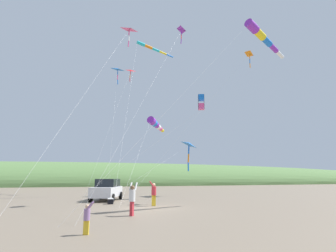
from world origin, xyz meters
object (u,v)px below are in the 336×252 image
object	(u,v)px
kite_delta_long_streamer_right	(249,55)
kite_delta_red_high_left	(189,145)
kite_delta_small_distant	(118,70)
kite_windsock_orange_high_right	(151,48)
kite_box_checkered_midright	(201,102)
kite_windsock_purple_drifting	(262,36)
person_child_grey_jacket	(87,216)
kite_delta_teal_far_right	(129,30)
kite_windsock_white_trailing	(155,124)
cooler_box	(110,201)
parked_car	(107,189)
person_adult_flyer	(154,192)
kite_delta_striped_overhead	(181,30)
kite_delta_blue_topmost	(130,71)
person_child_green_jacket	(132,197)

from	to	relation	value
kite_delta_long_streamer_right	kite_delta_red_high_left	distance (m)	11.40
kite_delta_small_distant	kite_windsock_orange_high_right	bearing A→B (deg)	26.41
kite_box_checkered_midright	kite_delta_red_high_left	size ratio (longest dim) A/B	1.17
kite_delta_long_streamer_right	kite_windsock_purple_drifting	distance (m)	3.34
kite_windsock_purple_drifting	kite_box_checkered_midright	bearing A→B (deg)	-168.07
kite_delta_long_streamer_right	kite_windsock_orange_high_right	xyz separation A→B (m)	(-9.46, -7.36, 4.43)
person_child_grey_jacket	kite_delta_long_streamer_right	distance (m)	20.78
kite_delta_teal_far_right	kite_windsock_orange_high_right	distance (m)	14.24
kite_delta_red_high_left	kite_windsock_white_trailing	bearing A→B (deg)	-126.25
cooler_box	kite_delta_long_streamer_right	xyz separation A→B (m)	(1.50, 12.06, 13.07)
parked_car	kite_delta_red_high_left	bearing A→B (deg)	108.80
kite_windsock_purple_drifting	kite_delta_long_streamer_right	bearing A→B (deg)	163.55
person_adult_flyer	kite_delta_small_distant	xyz separation A→B (m)	(-16.93, -1.47, 16.28)
kite_windsock_orange_high_right	kite_windsock_white_trailing	bearing A→B (deg)	134.16
kite_delta_long_streamer_right	kite_box_checkered_midright	bearing A→B (deg)	-152.10
kite_delta_red_high_left	kite_delta_striped_overhead	bearing A→B (deg)	-25.44
kite_delta_red_high_left	kite_delta_blue_topmost	bearing A→B (deg)	-135.85
person_adult_flyer	kite_windsock_white_trailing	bearing A→B (deg)	166.08
cooler_box	person_child_green_jacket	world-z (taller)	person_child_green_jacket
kite_delta_blue_topmost	parked_car	bearing A→B (deg)	-17.90
person_child_grey_jacket	kite_windsock_white_trailing	bearing A→B (deg)	159.75
kite_delta_teal_far_right	kite_windsock_purple_drifting	size ratio (longest dim) A/B	0.72
kite_windsock_orange_high_right	person_child_green_jacket	bearing A→B (deg)	-15.59
parked_car	kite_box_checkered_midright	xyz separation A→B (m)	(-0.34, 9.43, 8.91)
kite_delta_striped_overhead	person_child_green_jacket	bearing A→B (deg)	-39.92
parked_car	kite_delta_teal_far_right	size ratio (longest dim) A/B	0.38
kite_delta_small_distant	kite_delta_blue_topmost	world-z (taller)	kite_delta_small_distant
kite_box_checkered_midright	kite_delta_blue_topmost	xyz separation A→B (m)	(-8.98, -6.42, 6.48)
person_adult_flyer	kite_delta_teal_far_right	distance (m)	11.58
kite_windsock_white_trailing	kite_delta_blue_topmost	distance (m)	9.26
person_adult_flyer	kite_box_checkered_midright	size ratio (longest dim) A/B	0.14
kite_windsock_purple_drifting	kite_delta_small_distant	bearing A→B (deg)	-153.30
kite_delta_teal_far_right	kite_delta_red_high_left	xyz separation A→B (m)	(-10.74, 8.56, -6.46)
kite_delta_teal_far_right	kite_windsock_orange_high_right	size ratio (longest dim) A/B	0.68
person_child_grey_jacket	kite_windsock_orange_high_right	xyz separation A→B (m)	(-18.66, 6.31, 17.09)
kite_delta_long_streamer_right	kite_windsock_white_trailing	bearing A→B (deg)	-147.98
kite_delta_striped_overhead	kite_windsock_orange_high_right	world-z (taller)	kite_windsock_orange_high_right
kite_delta_teal_far_right	kite_delta_red_high_left	bearing A→B (deg)	141.47
kite_delta_long_streamer_right	kite_windsock_purple_drifting	world-z (taller)	kite_windsock_purple_drifting
kite_box_checkered_midright	kite_windsock_purple_drifting	xyz separation A→B (m)	(8.30, 1.76, 3.35)
kite_delta_long_streamer_right	person_adult_flyer	bearing A→B (deg)	-85.14
kite_delta_striped_overhead	kite_delta_teal_far_right	size ratio (longest dim) A/B	1.26
cooler_box	person_child_green_jacket	xyz separation A→B (m)	(6.62, 0.63, 0.73)
kite_delta_striped_overhead	kite_delta_small_distant	bearing A→B (deg)	-164.10
kite_delta_striped_overhead	kite_delta_teal_far_right	distance (m)	7.25
kite_box_checkered_midright	kite_windsock_orange_high_right	size ratio (longest dim) A/B	0.68
person_adult_flyer	kite_windsock_purple_drifting	size ratio (longest dim) A/B	0.10
kite_windsock_purple_drifting	kite_windsock_orange_high_right	bearing A→B (deg)	-153.14
person_child_green_jacket	kite_windsock_orange_high_right	bearing A→B (deg)	164.41
cooler_box	person_child_grey_jacket	bearing A→B (deg)	-8.56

